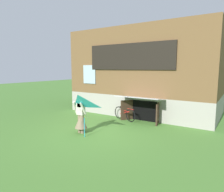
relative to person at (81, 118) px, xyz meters
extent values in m
plane|color=#4C7F33|center=(0.51, 0.32, -0.66)|extent=(60.00, 60.00, 0.00)
cube|color=#9E998E|center=(0.51, 5.60, -0.05)|extent=(8.43, 4.56, 1.22)
cube|color=brown|center=(0.51, 5.60, 2.44)|extent=(8.43, 4.56, 3.75)
cube|color=black|center=(0.51, 3.28, 2.67)|extent=(4.91, 0.08, 1.36)
cube|color=#9EB7C6|center=(0.51, 3.30, 2.67)|extent=(4.75, 0.04, 1.24)
cube|color=#9EB7C6|center=(-2.19, 3.29, 1.69)|extent=(0.90, 0.06, 1.10)
cube|color=black|center=(1.39, 3.31, -0.13)|extent=(1.40, 0.03, 1.05)
cube|color=#3D2B1E|center=(0.54, 3.02, -0.13)|extent=(0.44, 0.62, 1.05)
cube|color=#3D2B1E|center=(2.24, 3.02, -0.13)|extent=(0.20, 0.70, 1.05)
cube|color=#B2B2B7|center=(1.39, 2.77, 0.61)|extent=(2.31, 1.09, 0.18)
cylinder|color=#7F6B51|center=(-0.08, 0.00, -0.26)|extent=(0.14, 0.14, 0.79)
cylinder|color=#7F6B51|center=(0.08, 0.00, -0.26)|extent=(0.14, 0.14, 0.79)
cone|color=#7F6B51|center=(0.00, 0.00, -0.14)|extent=(0.52, 0.52, 0.59)
cube|color=beige|center=(0.00, 0.00, 0.41)|extent=(0.34, 0.20, 0.56)
cylinder|color=beige|center=(-0.22, -0.10, 0.44)|extent=(0.17, 0.32, 0.52)
cylinder|color=beige|center=(0.22, -0.10, 0.44)|extent=(0.17, 0.32, 0.52)
cube|color=maroon|center=(0.00, -0.06, 0.64)|extent=(0.20, 0.08, 0.36)
sphere|color=#D8AD8E|center=(0.00, 0.00, 0.80)|extent=(0.21, 0.21, 0.21)
pyramid|color=#2DB2CC|center=(0.38, -0.57, 0.64)|extent=(1.00, 0.77, 0.62)
cylinder|color=beige|center=(0.35, -0.25, 0.31)|extent=(0.01, 0.62, 0.54)
cylinder|color=#2DB2CC|center=(0.45, -0.30, -0.28)|extent=(0.03, 0.03, 0.77)
torus|color=black|center=(0.92, 2.73, -0.33)|extent=(0.65, 0.25, 0.66)
torus|color=black|center=(0.07, 3.00, -0.33)|extent=(0.65, 0.25, 0.66)
cylinder|color=red|center=(0.49, 2.86, -0.16)|extent=(0.65, 0.24, 0.04)
cylinder|color=red|center=(0.49, 2.86, -0.27)|extent=(0.71, 0.26, 0.27)
cylinder|color=red|center=(0.28, 2.93, -0.16)|extent=(0.04, 0.04, 0.37)
cube|color=black|center=(0.28, 2.93, 0.03)|extent=(0.20, 0.08, 0.05)
cylinder|color=red|center=(0.92, 2.73, 0.00)|extent=(0.43, 0.16, 0.03)
camera|label=1|loc=(5.60, -6.21, 2.07)|focal=32.37mm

